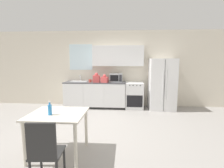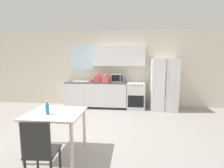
{
  "view_description": "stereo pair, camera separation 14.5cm",
  "coord_description": "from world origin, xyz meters",
  "px_view_note": "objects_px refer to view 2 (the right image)",
  "views": [
    {
      "loc": [
        0.78,
        -3.93,
        1.69
      ],
      "look_at": [
        0.44,
        0.6,
        1.05
      ],
      "focal_mm": 28.0,
      "sensor_mm": 36.0,
      "label": 1
    },
    {
      "loc": [
        0.92,
        -3.91,
        1.69
      ],
      "look_at": [
        0.44,
        0.6,
        1.05
      ],
      "focal_mm": 28.0,
      "sensor_mm": 36.0,
      "label": 2
    }
  ],
  "objects_px": {
    "dining_chair_near": "(39,149)",
    "microwave": "(118,78)",
    "refrigerator": "(164,84)",
    "drink_bottle": "(47,109)",
    "coffee_mug": "(92,81)",
    "oven_range": "(136,96)",
    "dining_table": "(55,119)"
  },
  "relations": [
    {
      "from": "refrigerator",
      "to": "dining_table",
      "type": "xyz_separation_m",
      "value": [
        -2.41,
        -3.11,
        -0.21
      ]
    },
    {
      "from": "refrigerator",
      "to": "drink_bottle",
      "type": "height_order",
      "value": "refrigerator"
    },
    {
      "from": "microwave",
      "to": "dining_table",
      "type": "relative_size",
      "value": 0.46
    },
    {
      "from": "microwave",
      "to": "drink_bottle",
      "type": "bearing_deg",
      "value": -105.63
    },
    {
      "from": "dining_table",
      "to": "dining_chair_near",
      "type": "distance_m",
      "value": 0.82
    },
    {
      "from": "microwave",
      "to": "coffee_mug",
      "type": "relative_size",
      "value": 3.48
    },
    {
      "from": "dining_chair_near",
      "to": "microwave",
      "type": "bearing_deg",
      "value": 75.72
    },
    {
      "from": "dining_table",
      "to": "microwave",
      "type": "bearing_deg",
      "value": 75.31
    },
    {
      "from": "dining_table",
      "to": "drink_bottle",
      "type": "xyz_separation_m",
      "value": [
        -0.09,
        -0.1,
        0.22
      ]
    },
    {
      "from": "dining_chair_near",
      "to": "drink_bottle",
      "type": "bearing_deg",
      "value": 103.2
    },
    {
      "from": "dining_table",
      "to": "drink_bottle",
      "type": "bearing_deg",
      "value": -130.39
    },
    {
      "from": "drink_bottle",
      "to": "microwave",
      "type": "bearing_deg",
      "value": 74.37
    },
    {
      "from": "microwave",
      "to": "drink_bottle",
      "type": "xyz_separation_m",
      "value": [
        -0.94,
        -3.36,
        -0.19
      ]
    },
    {
      "from": "oven_range",
      "to": "dining_chair_near",
      "type": "xyz_separation_m",
      "value": [
        -1.36,
        -3.96,
        0.09
      ]
    },
    {
      "from": "dining_table",
      "to": "dining_chair_near",
      "type": "bearing_deg",
      "value": -80.47
    },
    {
      "from": "refrigerator",
      "to": "microwave",
      "type": "bearing_deg",
      "value": 174.53
    },
    {
      "from": "microwave",
      "to": "drink_bottle",
      "type": "relative_size",
      "value": 1.88
    },
    {
      "from": "refrigerator",
      "to": "dining_chair_near",
      "type": "distance_m",
      "value": 4.54
    },
    {
      "from": "dining_table",
      "to": "dining_chair_near",
      "type": "xyz_separation_m",
      "value": [
        0.14,
        -0.81,
        -0.11
      ]
    },
    {
      "from": "dining_chair_near",
      "to": "refrigerator",
      "type": "bearing_deg",
      "value": 55.53
    },
    {
      "from": "refrigerator",
      "to": "oven_range",
      "type": "bearing_deg",
      "value": 177.22
    },
    {
      "from": "microwave",
      "to": "coffee_mug",
      "type": "xyz_separation_m",
      "value": [
        -0.87,
        -0.26,
        -0.09
      ]
    },
    {
      "from": "microwave",
      "to": "drink_bottle",
      "type": "height_order",
      "value": "microwave"
    },
    {
      "from": "refrigerator",
      "to": "microwave",
      "type": "height_order",
      "value": "refrigerator"
    },
    {
      "from": "microwave",
      "to": "coffee_mug",
      "type": "bearing_deg",
      "value": -163.31
    },
    {
      "from": "refrigerator",
      "to": "coffee_mug",
      "type": "xyz_separation_m",
      "value": [
        -2.43,
        -0.11,
        0.11
      ]
    },
    {
      "from": "microwave",
      "to": "dining_chair_near",
      "type": "relative_size",
      "value": 0.47
    },
    {
      "from": "dining_table",
      "to": "oven_range",
      "type": "bearing_deg",
      "value": 64.69
    },
    {
      "from": "oven_range",
      "to": "dining_table",
      "type": "relative_size",
      "value": 0.95
    },
    {
      "from": "coffee_mug",
      "to": "microwave",
      "type": "bearing_deg",
      "value": 16.69
    },
    {
      "from": "coffee_mug",
      "to": "refrigerator",
      "type": "bearing_deg",
      "value": 2.63
    },
    {
      "from": "drink_bottle",
      "to": "dining_chair_near",
      "type": "bearing_deg",
      "value": -72.56
    }
  ]
}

